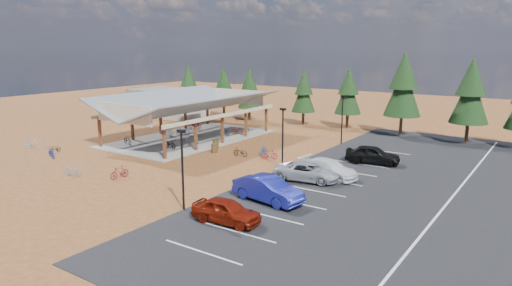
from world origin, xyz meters
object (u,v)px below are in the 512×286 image
Objects in this scene: outbuilding at (170,102)px; bike_3 at (194,124)px; bike_1 at (167,131)px; bike_6 at (225,131)px; bike_16 at (240,152)px; bike_4 at (170,144)px; bike_13 at (73,170)px; bike_0 at (128,140)px; bike_10 at (51,153)px; bike_11 at (119,172)px; lamp_post_2 at (342,116)px; bike_15 at (269,154)px; car_1 at (268,189)px; car_2 at (307,172)px; bike_9 at (32,143)px; bike_7 at (237,131)px; bike_14 at (263,149)px; car_0 at (226,211)px; bike_2 at (183,130)px; lamp_post_0 at (182,164)px; trash_bin_1 at (216,144)px; bike_5 at (187,140)px; car_4 at (373,155)px; trash_bin_0 at (214,148)px; bike_pavilion at (189,105)px; bike_8 at (55,149)px; lamp_post_1 at (283,134)px.

outbuilding reaches higher than bike_3.
bike_1 is 1.13× the size of bike_6.
outbuilding is 27.66m from bike_16.
bike_4 is 11.27m from bike_13.
bike_16 is at bearing -61.65° from bike_0.
bike_6 is 18.68m from bike_10.
lamp_post_2 is at bearing 70.51° from bike_11.
bike_15 is at bearing -27.82° from outbuilding.
bike_15 is at bearing -130.55° from bike_3.
car_1 reaches higher than car_2.
bike_7 is at bearing -103.42° from bike_9.
car_0 is (7.71, -15.54, 0.26)m from bike_14.
bike_6 is 0.31× the size of car_1.
bike_3 is (-1.46, 3.64, 0.07)m from bike_2.
bike_3 reaches higher than bike_9.
bike_10 is 1.14× the size of bike_13.
bike_7 is at bearing 118.80° from lamp_post_0.
lamp_post_2 reaches higher than trash_bin_1.
car_1 is at bearing 175.73° from bike_15.
bike_2 is 0.42× the size of car_0.
bike_5 is 19.01m from car_1.
car_4 is at bearing -57.22° from bike_0.
bike_3 is (-10.10, 8.36, 0.19)m from trash_bin_0.
trash_bin_0 is 0.50× the size of bike_3.
car_1 is 5.73m from car_2.
lamp_post_0 reaches higher than outbuilding.
bike_9 is 0.35× the size of car_4.
bike_0 is at bearing 166.54° from bike_6.
bike_1 reaches higher than trash_bin_0.
car_2 is (3.43, -14.03, -2.24)m from lamp_post_2.
bike_pavilion is 10.67× the size of bike_10.
bike_5 is at bearing -92.31° from bike_16.
lamp_post_2 reaches higher than car_2.
bike_pavilion is 11.90× the size of bike_9.
bike_14 is (8.89, 3.40, -0.08)m from bike_4.
bike_13 is 14.66m from bike_16.
bike_8 is (-5.85, -12.66, -3.40)m from bike_pavilion.
lamp_post_2 is at bearing -33.85° from bike_4.
bike_pavilion is 13.10m from bike_15.
bike_0 reaches higher than trash_bin_1.
bike_pavilion is at bearing 34.55° from bike_4.
car_0 is at bearing -83.16° from bike_14.
bike_6 is (-4.39, 7.28, 0.06)m from trash_bin_0.
lamp_post_2 is 3.43× the size of bike_15.
bike_0 is at bearing 115.29° from bike_4.
trash_bin_0 is 0.50× the size of bike_10.
bike_4 is 1.14× the size of bike_5.
lamp_post_1 is 21.07m from bike_3.
bike_16 is at bearing -148.42° from bike_7.
bike_14 reaches higher than bike_9.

